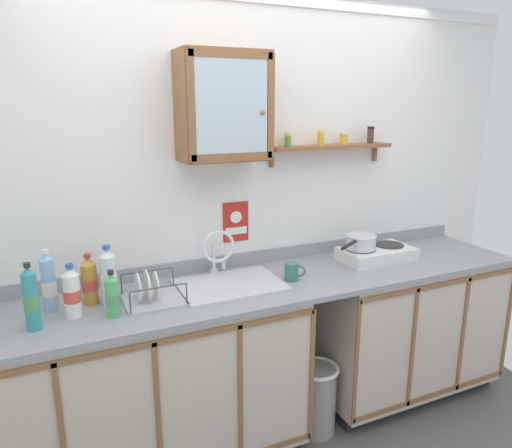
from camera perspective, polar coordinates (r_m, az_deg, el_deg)
back_wall at (r=2.88m, az=-0.75°, el=1.44°), size 3.81×0.07×2.52m
lower_cabinet_run at (r=2.69m, az=-13.30°, el=-18.70°), size 1.68×0.63×0.92m
lower_cabinet_run_right at (r=3.39m, az=17.25°, el=-11.65°), size 1.25×0.63×0.92m
countertop at (r=2.69m, az=2.20°, el=-7.05°), size 3.17×0.66×0.03m
backsplash at (r=2.93m, az=-0.46°, el=-4.08°), size 3.17×0.02×0.08m
sink at (r=2.62m, az=-3.34°, el=-7.61°), size 0.57×0.45×0.39m
hot_plate_stove at (r=3.09m, az=14.35°, el=-3.52°), size 0.47×0.27×0.09m
saucepan at (r=3.01m, az=12.52°, el=-2.08°), size 0.34×0.25×0.09m
bottle_water_blue_0 at (r=2.46m, az=-23.78°, el=-6.60°), size 0.07×0.07×0.31m
bottle_juice_amber_1 at (r=2.48m, az=-19.47°, el=-6.54°), size 0.08×0.08×0.26m
bottle_detergent_teal_2 at (r=2.29m, az=-25.54°, el=-8.22°), size 0.06×0.06×0.31m
bottle_soda_green_3 at (r=2.31m, az=-16.96°, el=-8.32°), size 0.06×0.06×0.23m
bottle_opaque_white_4 at (r=2.36m, az=-21.35°, el=-7.78°), size 0.08×0.08×0.26m
bottle_water_clear_5 at (r=2.42m, az=-17.39°, el=-6.22°), size 0.08×0.08×0.31m
dish_rack at (r=2.45m, az=-12.53°, el=-8.34°), size 0.30×0.28×0.17m
mug at (r=2.67m, az=4.38°, el=-5.75°), size 0.11×0.09×0.10m
wall_cabinet at (r=2.58m, az=-3.96°, el=13.99°), size 0.48×0.28×0.57m
spice_shelf at (r=2.98m, az=9.15°, el=9.38°), size 0.82×0.14×0.23m
warning_sign at (r=2.83m, az=-2.46°, el=0.23°), size 0.16×0.01×0.24m
trash_bin at (r=3.01m, az=7.30°, el=-20.08°), size 0.26×0.26×0.43m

